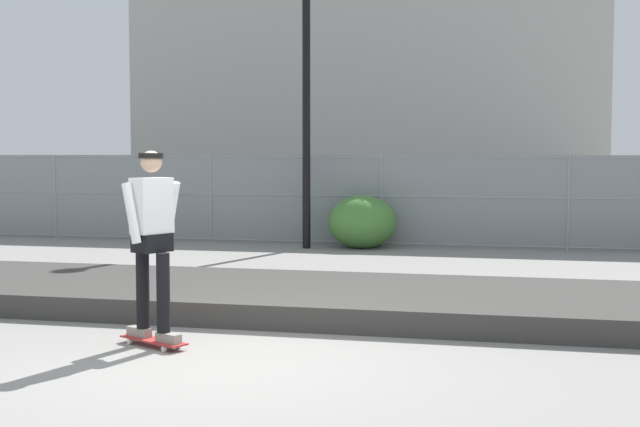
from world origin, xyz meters
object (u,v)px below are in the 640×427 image
skater (152,232)px  skateboard (154,341)px  parked_car_near (288,198)px  shrub_left (361,222)px  parked_car_mid (569,201)px  street_lamp (306,22)px

skater → skateboard: bearing=-26.6°
skater → parked_car_near: (-1.78, 11.65, -0.29)m
parked_car_near → shrub_left: parked_car_near is taller
shrub_left → parked_car_mid: bearing=35.4°
parked_car_mid → parked_car_near: bearing=-177.7°
skater → parked_car_mid: 12.76m
street_lamp → shrub_left: bearing=11.9°
street_lamp → parked_car_mid: bearing=31.3°
skateboard → parked_car_mid: 12.78m
skateboard → parked_car_mid: size_ratio=0.18×
skateboard → skater: skater is taller
street_lamp → parked_car_near: bearing=111.9°
street_lamp → parked_car_near: size_ratio=1.63×
shrub_left → skater: bearing=-93.0°
parked_car_mid → street_lamp: bearing=-148.7°
skateboard → skater: 1.07m
parked_car_near → skateboard: bearing=-81.3°
skater → street_lamp: (-0.61, 8.74, 3.32)m
parked_car_near → parked_car_mid: size_ratio=0.98×
skateboard → parked_car_near: 11.81m
parked_car_near → shrub_left: 3.51m
parked_car_mid → shrub_left: (-4.13, -2.94, -0.31)m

